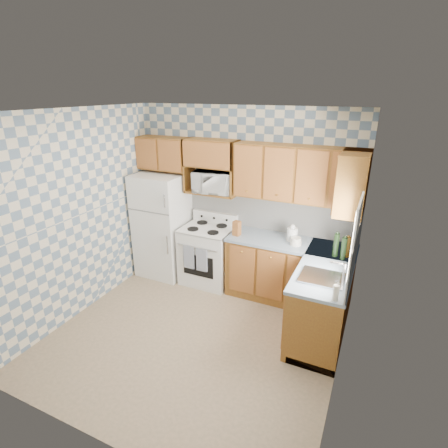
# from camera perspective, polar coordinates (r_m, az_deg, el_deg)

# --- Properties ---
(floor) EXTENTS (3.40, 3.40, 0.00)m
(floor) POSITION_cam_1_polar(r_m,az_deg,el_deg) (4.65, -4.64, -17.60)
(floor) COLOR #78664E
(floor) RESTS_ON ground
(back_wall) EXTENTS (3.40, 0.02, 2.70)m
(back_wall) POSITION_cam_1_polar(r_m,az_deg,el_deg) (5.30, 3.35, 4.11)
(back_wall) COLOR slate
(back_wall) RESTS_ON ground
(right_wall) EXTENTS (0.02, 3.20, 2.70)m
(right_wall) POSITION_cam_1_polar(r_m,az_deg,el_deg) (3.50, 19.99, -6.61)
(right_wall) COLOR slate
(right_wall) RESTS_ON ground
(backsplash_back) EXTENTS (2.60, 0.02, 0.56)m
(backsplash_back) POSITION_cam_1_polar(r_m,az_deg,el_deg) (5.22, 7.36, 1.94)
(backsplash_back) COLOR silver
(backsplash_back) RESTS_ON back_wall
(backsplash_right) EXTENTS (0.02, 1.60, 0.56)m
(backsplash_right) POSITION_cam_1_polar(r_m,az_deg,el_deg) (4.29, 20.70, -3.71)
(backsplash_right) COLOR silver
(backsplash_right) RESTS_ON right_wall
(refrigerator) EXTENTS (0.75, 0.70, 1.68)m
(refrigerator) POSITION_cam_1_polar(r_m,az_deg,el_deg) (5.75, -9.97, -0.18)
(refrigerator) COLOR silver
(refrigerator) RESTS_ON floor
(stove_body) EXTENTS (0.76, 0.65, 0.90)m
(stove_body) POSITION_cam_1_polar(r_m,az_deg,el_deg) (5.54, -2.64, -5.12)
(stove_body) COLOR silver
(stove_body) RESTS_ON floor
(cooktop) EXTENTS (0.76, 0.65, 0.02)m
(cooktop) POSITION_cam_1_polar(r_m,az_deg,el_deg) (5.36, -2.72, -0.75)
(cooktop) COLOR silver
(cooktop) RESTS_ON stove_body
(backguard) EXTENTS (0.76, 0.08, 0.17)m
(backguard) POSITION_cam_1_polar(r_m,az_deg,el_deg) (5.55, -1.44, 1.12)
(backguard) COLOR silver
(backguard) RESTS_ON cooktop
(dish_towel_left) EXTENTS (0.17, 0.02, 0.37)m
(dish_towel_left) POSITION_cam_1_polar(r_m,az_deg,el_deg) (5.29, -5.75, -5.39)
(dish_towel_left) COLOR navy
(dish_towel_left) RESTS_ON stove_body
(dish_towel_right) EXTENTS (0.17, 0.02, 0.37)m
(dish_towel_right) POSITION_cam_1_polar(r_m,az_deg,el_deg) (5.20, -3.65, -5.86)
(dish_towel_right) COLOR navy
(dish_towel_right) RESTS_ON stove_body
(base_cabinets_back) EXTENTS (1.75, 0.60, 0.88)m
(base_cabinets_back) POSITION_cam_1_polar(r_m,az_deg,el_deg) (5.17, 10.50, -7.68)
(base_cabinets_back) COLOR brown
(base_cabinets_back) RESTS_ON floor
(base_cabinets_right) EXTENTS (0.60, 1.60, 0.88)m
(base_cabinets_right) POSITION_cam_1_polar(r_m,az_deg,el_deg) (4.66, 15.88, -11.67)
(base_cabinets_right) COLOR brown
(base_cabinets_right) RESTS_ON floor
(countertop_back) EXTENTS (1.77, 0.63, 0.04)m
(countertop_back) POSITION_cam_1_polar(r_m,az_deg,el_deg) (4.96, 10.84, -3.05)
(countertop_back) COLOR slate
(countertop_back) RESTS_ON base_cabinets_back
(countertop_right) EXTENTS (0.63, 1.60, 0.04)m
(countertop_right) POSITION_cam_1_polar(r_m,az_deg,el_deg) (4.43, 16.40, -6.64)
(countertop_right) COLOR slate
(countertop_right) RESTS_ON base_cabinets_right
(upper_cabinets_back) EXTENTS (1.75, 0.33, 0.74)m
(upper_cabinets_back) POSITION_cam_1_polar(r_m,az_deg,el_deg) (4.79, 12.05, 8.01)
(upper_cabinets_back) COLOR brown
(upper_cabinets_back) RESTS_ON back_wall
(upper_cabinets_fridge) EXTENTS (0.82, 0.33, 0.50)m
(upper_cabinets_fridge) POSITION_cam_1_polar(r_m,az_deg,el_deg) (5.61, -9.77, 11.30)
(upper_cabinets_fridge) COLOR brown
(upper_cabinets_fridge) RESTS_ON back_wall
(upper_cabinets_right) EXTENTS (0.33, 0.70, 0.74)m
(upper_cabinets_right) POSITION_cam_1_polar(r_m,az_deg,el_deg) (4.51, 20.33, 6.36)
(upper_cabinets_right) COLOR brown
(upper_cabinets_right) RESTS_ON right_wall
(microwave_shelf) EXTENTS (0.80, 0.33, 0.03)m
(microwave_shelf) POSITION_cam_1_polar(r_m,az_deg,el_deg) (5.32, -2.03, 5.14)
(microwave_shelf) COLOR brown
(microwave_shelf) RESTS_ON back_wall
(microwave) EXTENTS (0.64, 0.48, 0.33)m
(microwave) POSITION_cam_1_polar(r_m,az_deg,el_deg) (5.25, -1.66, 6.94)
(microwave) COLOR silver
(microwave) RESTS_ON microwave_shelf
(sink) EXTENTS (0.48, 0.40, 0.03)m
(sink) POSITION_cam_1_polar(r_m,az_deg,el_deg) (4.11, 15.72, -8.46)
(sink) COLOR #B7B7BC
(sink) RESTS_ON countertop_right
(window) EXTENTS (0.02, 0.66, 0.86)m
(window) POSITION_cam_1_polar(r_m,az_deg,el_deg) (3.87, 20.63, -2.36)
(window) COLOR white
(window) RESTS_ON right_wall
(bottle_0) EXTENTS (0.07, 0.07, 0.31)m
(bottle_0) POSITION_cam_1_polar(r_m,az_deg,el_deg) (4.61, 17.81, -3.27)
(bottle_0) COLOR black
(bottle_0) RESTS_ON countertop_back
(bottle_1) EXTENTS (0.07, 0.07, 0.29)m
(bottle_1) POSITION_cam_1_polar(r_m,az_deg,el_deg) (4.57, 18.96, -3.81)
(bottle_1) COLOR black
(bottle_1) RESTS_ON countertop_back
(bottle_2) EXTENTS (0.07, 0.07, 0.27)m
(bottle_2) POSITION_cam_1_polar(r_m,az_deg,el_deg) (4.65, 19.49, -3.57)
(bottle_2) COLOR #583A0F
(bottle_2) RESTS_ON countertop_back
(knife_block) EXTENTS (0.11, 0.11, 0.21)m
(knife_block) POSITION_cam_1_polar(r_m,az_deg,el_deg) (5.04, 2.10, -0.71)
(knife_block) COLOR brown
(knife_block) RESTS_ON countertop_back
(electric_kettle) EXTENTS (0.15, 0.15, 0.19)m
(electric_kettle) POSITION_cam_1_polar(r_m,az_deg,el_deg) (4.96, 11.07, -1.66)
(electric_kettle) COLOR silver
(electric_kettle) RESTS_ON countertop_back
(food_containers) EXTENTS (0.16, 0.16, 0.10)m
(food_containers) POSITION_cam_1_polar(r_m,az_deg,el_deg) (4.85, 11.65, -2.77)
(food_containers) COLOR beige
(food_containers) RESTS_ON countertop_back
(soap_bottle) EXTENTS (0.06, 0.06, 0.17)m
(soap_bottle) POSITION_cam_1_polar(r_m,az_deg,el_deg) (3.72, 17.80, -10.67)
(soap_bottle) COLOR beige
(soap_bottle) RESTS_ON countertop_right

